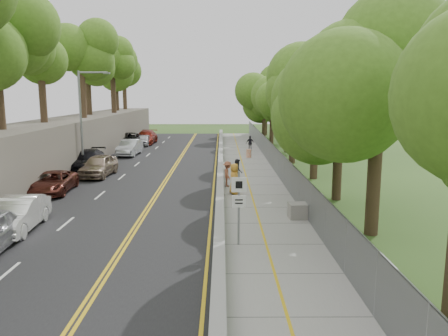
# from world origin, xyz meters

# --- Properties ---
(ground) EXTENTS (140.00, 140.00, 0.00)m
(ground) POSITION_xyz_m (0.00, 0.00, 0.00)
(ground) COLOR #33511E
(ground) RESTS_ON ground
(road) EXTENTS (11.20, 66.00, 0.04)m
(road) POSITION_xyz_m (-5.40, 15.00, 0.02)
(road) COLOR black
(road) RESTS_ON ground
(sidewalk) EXTENTS (4.20, 66.00, 0.05)m
(sidewalk) POSITION_xyz_m (2.55, 15.00, 0.03)
(sidewalk) COLOR gray
(sidewalk) RESTS_ON ground
(jersey_barrier) EXTENTS (0.42, 66.00, 0.60)m
(jersey_barrier) POSITION_xyz_m (0.25, 15.00, 0.30)
(jersey_barrier) COLOR #62BE27
(jersey_barrier) RESTS_ON ground
(rock_embankment) EXTENTS (5.00, 66.00, 4.00)m
(rock_embankment) POSITION_xyz_m (-13.50, 15.00, 2.00)
(rock_embankment) COLOR #595147
(rock_embankment) RESTS_ON ground
(chainlink_fence) EXTENTS (0.04, 66.00, 2.00)m
(chainlink_fence) POSITION_xyz_m (4.65, 15.00, 1.00)
(chainlink_fence) COLOR slate
(chainlink_fence) RESTS_ON ground
(trees_embankment) EXTENTS (6.40, 66.00, 13.00)m
(trees_embankment) POSITION_xyz_m (-13.00, 15.00, 10.50)
(trees_embankment) COLOR #528322
(trees_embankment) RESTS_ON rock_embankment
(trees_fenceside) EXTENTS (7.00, 66.00, 14.00)m
(trees_fenceside) POSITION_xyz_m (7.00, 15.00, 7.00)
(trees_fenceside) COLOR #568826
(trees_fenceside) RESTS_ON ground
(streetlight) EXTENTS (2.52, 0.22, 8.00)m
(streetlight) POSITION_xyz_m (-10.46, 14.00, 4.64)
(streetlight) COLOR gray
(streetlight) RESTS_ON ground
(signpost) EXTENTS (0.62, 0.09, 3.10)m
(signpost) POSITION_xyz_m (1.05, -3.02, 1.96)
(signpost) COLOR gray
(signpost) RESTS_ON sidewalk
(construction_barrel) EXTENTS (0.50, 0.50, 0.82)m
(construction_barrel) POSITION_xyz_m (3.00, 21.92, 0.46)
(construction_barrel) COLOR #EA561F
(construction_barrel) RESTS_ON sidewalk
(concrete_block) EXTENTS (1.18, 0.92, 0.76)m
(concrete_block) POSITION_xyz_m (4.30, 0.92, 0.43)
(concrete_block) COLOR gray
(concrete_block) RESTS_ON sidewalk
(car_1) EXTENTS (1.89, 4.72, 1.52)m
(car_1) POSITION_xyz_m (-9.00, -1.04, 0.80)
(car_1) COLOR white
(car_1) RESTS_ON road
(car_2) EXTENTS (2.51, 4.94, 1.34)m
(car_2) POSITION_xyz_m (-10.35, 6.69, 0.71)
(car_2) COLOR #5F281F
(car_2) RESTS_ON road
(car_3) EXTENTS (2.73, 5.93, 1.68)m
(car_3) POSITION_xyz_m (-10.60, 14.65, 0.88)
(car_3) COLOR black
(car_3) RESTS_ON road
(car_4) EXTENTS (2.23, 4.93, 1.64)m
(car_4) POSITION_xyz_m (-9.00, 12.31, 0.86)
(car_4) COLOR gray
(car_4) RESTS_ON road
(car_5) EXTENTS (1.94, 4.92, 1.59)m
(car_5) POSITION_xyz_m (-9.00, 23.63, 0.84)
(car_5) COLOR silver
(car_5) RESTS_ON road
(car_6) EXTENTS (2.83, 5.91, 1.63)m
(car_6) POSITION_xyz_m (-10.60, 31.05, 0.85)
(car_6) COLOR black
(car_6) RESTS_ON road
(car_7) EXTENTS (2.43, 5.65, 1.62)m
(car_7) POSITION_xyz_m (-9.10, 33.82, 0.85)
(car_7) COLOR maroon
(car_7) RESTS_ON road
(car_8) EXTENTS (1.81, 4.02, 1.34)m
(car_8) POSITION_xyz_m (-9.00, 32.01, 0.71)
(car_8) COLOR #B7B6BA
(car_8) RESTS_ON road
(painter_0) EXTENTS (0.66, 0.97, 1.93)m
(painter_0) POSITION_xyz_m (1.13, 6.27, 1.01)
(painter_0) COLOR gold
(painter_0) RESTS_ON sidewalk
(painter_1) EXTENTS (0.49, 0.66, 1.66)m
(painter_1) POSITION_xyz_m (1.45, 9.52, 0.88)
(painter_1) COLOR beige
(painter_1) RESTS_ON sidewalk
(painter_2) EXTENTS (0.71, 0.88, 1.72)m
(painter_2) POSITION_xyz_m (1.45, 9.52, 0.91)
(painter_2) COLOR black
(painter_2) RESTS_ON sidewalk
(painter_3) EXTENTS (0.77, 1.17, 1.70)m
(painter_3) POSITION_xyz_m (0.75, 8.57, 0.90)
(painter_3) COLOR brown
(painter_3) RESTS_ON sidewalk
(person_far) EXTENTS (1.01, 0.59, 1.61)m
(person_far) POSITION_xyz_m (3.49, 27.44, 0.85)
(person_far) COLOR black
(person_far) RESTS_ON sidewalk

